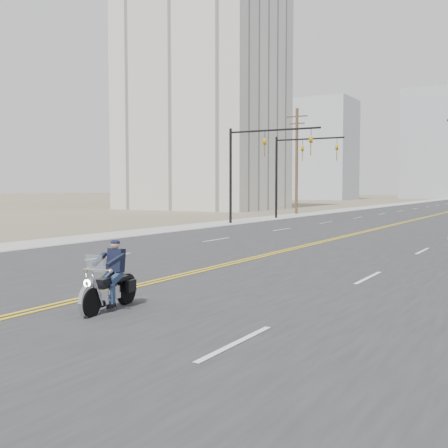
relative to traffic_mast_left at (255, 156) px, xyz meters
name	(u,v)px	position (x,y,z in m)	size (l,w,h in m)	color
sidewalk_left	(368,207)	(-2.52, 38.00, -4.93)	(3.00, 200.00, 0.01)	#A5A5A0
traffic_mast_left	(255,156)	(0.00, 0.00, 0.00)	(7.10, 0.26, 7.00)	black
traffic_mast_far	(295,161)	(-0.33, 8.00, -0.06)	(6.10, 0.26, 7.00)	black
utility_pole_left	(297,159)	(-3.52, 16.00, 0.54)	(2.20, 0.30, 10.50)	brown
apartment_block	(203,87)	(-19.02, 23.00, 10.06)	(18.00, 14.00, 30.00)	silver
haze_bldg_a	(321,150)	(-26.02, 83.00, 6.06)	(14.00, 12.00, 22.00)	#B7BCC6
haze_bldg_f	(286,167)	(-41.02, 98.00, 3.06)	(12.00, 12.00, 16.00)	#ADB2B7
motorcyclist	(109,276)	(10.32, -27.07, -4.17)	(0.84, 1.95, 1.52)	black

